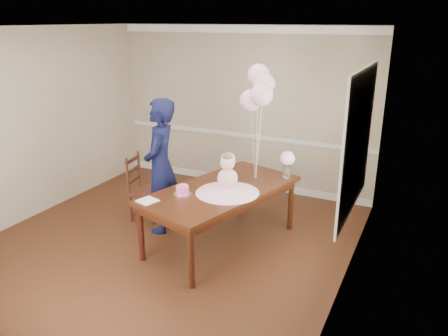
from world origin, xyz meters
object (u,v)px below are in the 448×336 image
Objects in this scene: birthday_cake at (182,190)px; dining_chair_seat at (146,191)px; dining_table_top at (221,190)px; woman at (161,166)px.

birthday_cake reaches higher than dining_chair_seat.
dining_table_top is 0.51m from birthday_cake.
dining_table_top is 4.95× the size of dining_chair_seat.
woman is at bearing -166.45° from dining_table_top.
woman reaches higher than dining_table_top.
dining_table_top is 13.33× the size of birthday_cake.
woman is (0.38, -0.16, 0.49)m from dining_chair_seat.
dining_chair_seat is at bearing -172.66° from dining_table_top.
dining_table_top is at bearing 70.39° from woman.
dining_table_top is 0.94m from woman.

